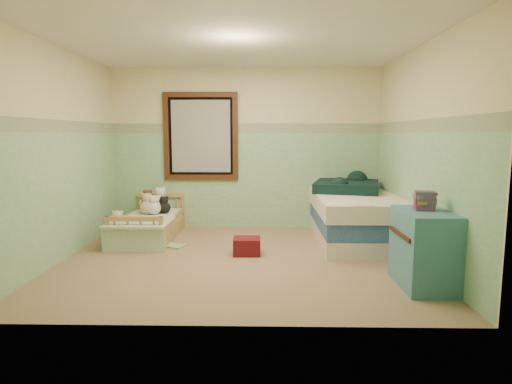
{
  "coord_description": "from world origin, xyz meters",
  "views": [
    {
      "loc": [
        0.3,
        -4.97,
        1.48
      ],
      "look_at": [
        0.19,
        0.35,
        0.77
      ],
      "focal_mm": 30.13,
      "sensor_mm": 36.0,
      "label": 1
    }
  ],
  "objects_px": {
    "dresser": "(424,249)",
    "floor_book": "(174,246)",
    "red_pillow": "(247,246)",
    "plush_floor_cream": "(118,227)",
    "plush_floor_tan": "(131,236)",
    "toddler_bed_frame": "(150,231)",
    "twin_bed_frame": "(353,232)"
  },
  "relations": [
    {
      "from": "twin_bed_frame",
      "to": "red_pillow",
      "type": "distance_m",
      "value": 1.65
    },
    {
      "from": "plush_floor_tan",
      "to": "red_pillow",
      "type": "xyz_separation_m",
      "value": [
        1.59,
        -0.45,
        -0.01
      ]
    },
    {
      "from": "floor_book",
      "to": "twin_bed_frame",
      "type": "bearing_deg",
      "value": 33.11
    },
    {
      "from": "red_pillow",
      "to": "plush_floor_cream",
      "type": "bearing_deg",
      "value": 153.87
    },
    {
      "from": "twin_bed_frame",
      "to": "floor_book",
      "type": "distance_m",
      "value": 2.49
    },
    {
      "from": "plush_floor_tan",
      "to": "floor_book",
      "type": "relative_size",
      "value": 0.83
    },
    {
      "from": "dresser",
      "to": "red_pillow",
      "type": "height_order",
      "value": "dresser"
    },
    {
      "from": "toddler_bed_frame",
      "to": "plush_floor_cream",
      "type": "distance_m",
      "value": 0.51
    },
    {
      "from": "plush_floor_cream",
      "to": "dresser",
      "type": "xyz_separation_m",
      "value": [
        3.71,
        -2.04,
        0.25
      ]
    },
    {
      "from": "plush_floor_tan",
      "to": "dresser",
      "type": "distance_m",
      "value": 3.71
    },
    {
      "from": "floor_book",
      "to": "dresser",
      "type": "bearing_deg",
      "value": -3.92
    },
    {
      "from": "toddler_bed_frame",
      "to": "floor_book",
      "type": "xyz_separation_m",
      "value": [
        0.46,
        -0.49,
        -0.08
      ]
    },
    {
      "from": "plush_floor_cream",
      "to": "dresser",
      "type": "relative_size",
      "value": 0.34
    },
    {
      "from": "twin_bed_frame",
      "to": "floor_book",
      "type": "height_order",
      "value": "twin_bed_frame"
    },
    {
      "from": "plush_floor_cream",
      "to": "red_pillow",
      "type": "height_order",
      "value": "plush_floor_cream"
    },
    {
      "from": "twin_bed_frame",
      "to": "dresser",
      "type": "xyz_separation_m",
      "value": [
        0.31,
        -1.84,
        0.26
      ]
    },
    {
      "from": "plush_floor_tan",
      "to": "floor_book",
      "type": "bearing_deg",
      "value": -9.92
    },
    {
      "from": "toddler_bed_frame",
      "to": "dresser",
      "type": "height_order",
      "value": "dresser"
    },
    {
      "from": "toddler_bed_frame",
      "to": "twin_bed_frame",
      "type": "xyz_separation_m",
      "value": [
        2.91,
        -0.08,
        0.01
      ]
    },
    {
      "from": "plush_floor_cream",
      "to": "plush_floor_tan",
      "type": "xyz_separation_m",
      "value": [
        0.34,
        -0.5,
        -0.01
      ]
    },
    {
      "from": "dresser",
      "to": "red_pillow",
      "type": "relative_size",
      "value": 2.25
    },
    {
      "from": "toddler_bed_frame",
      "to": "plush_floor_tan",
      "type": "relative_size",
      "value": 6.5
    },
    {
      "from": "plush_floor_cream",
      "to": "dresser",
      "type": "height_order",
      "value": "dresser"
    },
    {
      "from": "toddler_bed_frame",
      "to": "red_pillow",
      "type": "relative_size",
      "value": 4.48
    },
    {
      "from": "dresser",
      "to": "floor_book",
      "type": "bearing_deg",
      "value": 152.61
    },
    {
      "from": "plush_floor_tan",
      "to": "dresser",
      "type": "height_order",
      "value": "dresser"
    },
    {
      "from": "toddler_bed_frame",
      "to": "red_pillow",
      "type": "xyz_separation_m",
      "value": [
        1.44,
        -0.83,
        0.01
      ]
    },
    {
      "from": "dresser",
      "to": "floor_book",
      "type": "relative_size",
      "value": 2.7
    },
    {
      "from": "plush_floor_cream",
      "to": "plush_floor_tan",
      "type": "height_order",
      "value": "plush_floor_cream"
    },
    {
      "from": "toddler_bed_frame",
      "to": "red_pillow",
      "type": "bearing_deg",
      "value": -30.08
    },
    {
      "from": "plush_floor_cream",
      "to": "plush_floor_tan",
      "type": "distance_m",
      "value": 0.61
    },
    {
      "from": "twin_bed_frame",
      "to": "red_pillow",
      "type": "bearing_deg",
      "value": -152.72
    }
  ]
}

